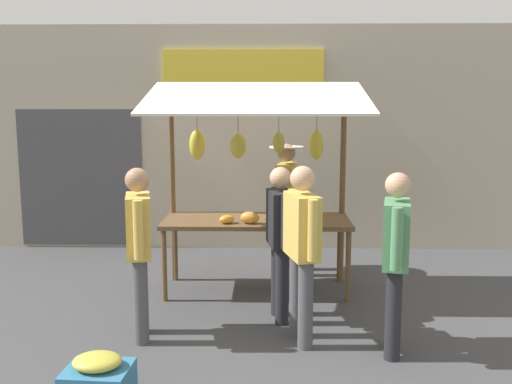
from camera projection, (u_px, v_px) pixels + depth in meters
ground_plane at (257, 290)px, 6.91m from camera, size 40.00×40.00×0.00m
street_backdrop at (256, 139)px, 8.83m from camera, size 9.00×0.30×3.40m
market_stall at (255, 162)px, 6.71m from camera, size 2.50×1.46×2.50m
vendor_with_sunhat at (286, 197)px, 7.49m from camera, size 0.45×0.72×1.72m
shopper_in_grey_tee at (139, 241)px, 5.37m from camera, size 0.32×0.69×1.65m
shopper_with_shopping_bag at (302, 242)px, 5.27m from camera, size 0.34×0.69×1.68m
shopper_with_ponytail at (396, 250)px, 5.04m from camera, size 0.32×0.69×1.64m
shopper_in_striped_shirt at (280, 233)px, 5.86m from camera, size 0.29×0.68×1.60m
produce_crate_near at (98, 380)px, 4.32m from camera, size 0.51×0.44×0.37m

